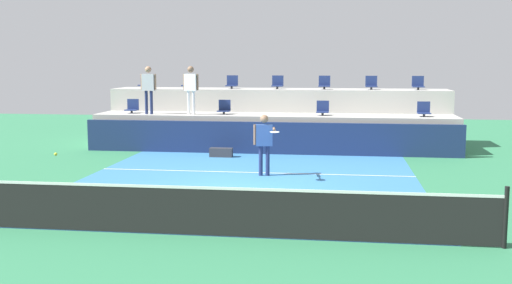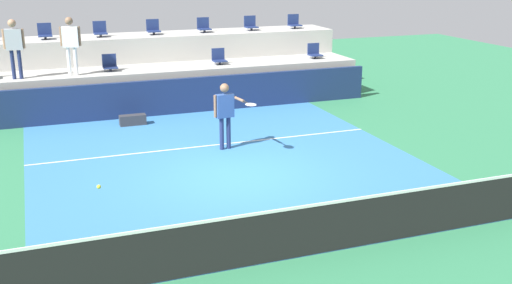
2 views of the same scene
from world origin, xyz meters
The scene contains 23 objects.
ground_plane centered at (0.00, 0.00, 0.00)m, with size 40.00×40.00×0.00m, color #2D754C.
court_inner_paint centered at (0.00, 1.00, 0.00)m, with size 9.00×10.00×0.01m, color teal.
court_service_line centered at (0.00, 2.40, 0.01)m, with size 9.00×0.06×0.00m, color white.
tennis_net centered at (0.00, -4.00, 0.50)m, with size 10.48×0.08×1.07m.
sponsor_backboard centered at (0.00, 6.00, 0.55)m, with size 13.00×0.16×1.10m, color navy.
seating_tier_lower centered at (0.00, 7.30, 0.62)m, with size 13.00×1.80×1.25m, color #ADAAA3.
seating_tier_upper centered at (0.00, 9.10, 1.05)m, with size 13.00×1.80×2.10m, color #ADAAA3.
stadium_chair_lower_far_left centered at (-5.28, 7.23, 1.46)m, with size 0.44×0.40×0.52m.
stadium_chair_lower_left centered at (-1.79, 7.23, 1.46)m, with size 0.44×0.40×0.52m.
stadium_chair_lower_right centered at (1.79, 7.23, 1.46)m, with size 0.44×0.40×0.52m.
stadium_chair_lower_far_right centered at (5.30, 7.23, 1.46)m, with size 0.44×0.40×0.52m.
stadium_chair_upper_far_left centered at (-5.36, 9.03, 2.31)m, with size 0.44×0.40×0.52m.
stadium_chair_upper_left centered at (-3.59, 9.03, 2.31)m, with size 0.44×0.40×0.52m.
stadium_chair_upper_mid_left centered at (-1.82, 9.03, 2.31)m, with size 0.44×0.40×0.52m.
stadium_chair_upper_center centered at (-0.02, 9.03, 2.31)m, with size 0.44×0.40×0.52m.
stadium_chair_upper_mid_right centered at (1.79, 9.03, 2.31)m, with size 0.44×0.40×0.52m.
stadium_chair_upper_right centered at (3.56, 9.03, 2.31)m, with size 0.44×0.40×0.52m.
stadium_chair_upper_far_right centered at (5.30, 9.03, 2.31)m, with size 0.44×0.40×0.52m.
tennis_player centered at (0.35, 1.97, 1.04)m, with size 0.83×1.17×1.70m.
spectator_in_grey centered at (-4.51, 6.85, 2.30)m, with size 0.61×0.25×1.74m.
spectator_leaning_on_rail centered at (-2.93, 6.85, 2.31)m, with size 0.61×0.28×1.75m.
tennis_ball centered at (-3.30, -3.01, 1.29)m, with size 0.07×0.07×0.07m.
equipment_bag centered at (-1.50, 5.13, 0.15)m, with size 0.76×0.28×0.30m, color #333338.
Camera 1 is at (2.39, -14.43, 3.14)m, focal length 42.45 mm.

